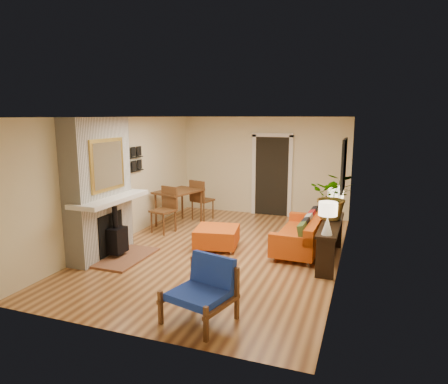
# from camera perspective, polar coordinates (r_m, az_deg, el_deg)

# --- Properties ---
(room_shell) EXTENTS (6.50, 6.50, 6.50)m
(room_shell) POSITION_cam_1_polar(r_m,az_deg,el_deg) (9.97, 8.09, 2.77)
(room_shell) COLOR #C3884B
(room_shell) RESTS_ON ground
(fireplace) EXTENTS (1.09, 1.68, 2.60)m
(fireplace) POSITION_cam_1_polar(r_m,az_deg,el_deg) (7.73, -17.24, 0.04)
(fireplace) COLOR white
(fireplace) RESTS_ON ground
(sofa) EXTENTS (0.86, 1.89, 0.74)m
(sofa) POSITION_cam_1_polar(r_m,az_deg,el_deg) (8.07, 11.33, -5.94)
(sofa) COLOR silver
(sofa) RESTS_ON ground
(ottoman) EXTENTS (0.96, 0.96, 0.42)m
(ottoman) POSITION_cam_1_polar(r_m,az_deg,el_deg) (8.07, -1.04, -6.32)
(ottoman) COLOR silver
(ottoman) RESTS_ON ground
(blue_chair) EXTENTS (0.94, 0.93, 0.81)m
(blue_chair) POSITION_cam_1_polar(r_m,az_deg,el_deg) (5.34, -2.85, -13.32)
(blue_chair) COLOR brown
(blue_chair) RESTS_ON ground
(dining_table) EXTENTS (1.16, 1.97, 1.03)m
(dining_table) POSITION_cam_1_polar(r_m,az_deg,el_deg) (9.69, -6.13, -0.80)
(dining_table) COLOR brown
(dining_table) RESTS_ON ground
(console_table) EXTENTS (0.34, 1.85, 0.72)m
(console_table) POSITION_cam_1_polar(r_m,az_deg,el_deg) (7.49, 14.99, -5.39)
(console_table) COLOR black
(console_table) RESTS_ON ground
(lamp_near) EXTENTS (0.30, 0.30, 0.54)m
(lamp_near) POSITION_cam_1_polar(r_m,az_deg,el_deg) (6.64, 14.60, -3.11)
(lamp_near) COLOR white
(lamp_near) RESTS_ON console_table
(lamp_far) EXTENTS (0.30, 0.30, 0.54)m
(lamp_far) POSITION_cam_1_polar(r_m,az_deg,el_deg) (8.11, 15.65, -0.66)
(lamp_far) COLOR white
(lamp_far) RESTS_ON console_table
(houseplant) EXTENTS (0.81, 0.71, 0.88)m
(houseplant) POSITION_cam_1_polar(r_m,az_deg,el_deg) (7.65, 15.34, -0.56)
(houseplant) COLOR #1E5919
(houseplant) RESTS_ON console_table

